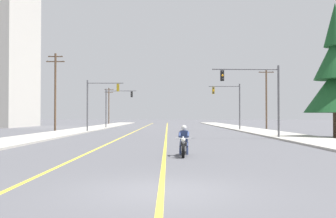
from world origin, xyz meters
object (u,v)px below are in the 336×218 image
at_px(utility_pole_right_far, 264,98).
at_px(conifer_tree_right_verge_near, 333,76).
at_px(traffic_signal_near_right, 257,89).
at_px(traffic_signal_near_left, 96,98).
at_px(utility_pole_left_far, 107,105).
at_px(motorcycle_with_rider, 182,144).
at_px(traffic_signal_mid_right, 229,100).
at_px(traffic_signal_mid_left, 113,102).
at_px(utility_pole_left_near, 53,89).

bearing_deg(utility_pole_right_far, conifer_tree_right_verge_near, -90.11).
bearing_deg(traffic_signal_near_right, conifer_tree_right_verge_near, 8.31).
bearing_deg(conifer_tree_right_verge_near, traffic_signal_near_right, -171.69).
distance_m(utility_pole_right_far, conifer_tree_right_verge_near, 23.46).
distance_m(traffic_signal_near_left, utility_pole_left_far, 45.22).
height_order(utility_pole_right_far, conifer_tree_right_verge_near, conifer_tree_right_verge_near).
height_order(motorcycle_with_rider, traffic_signal_mid_right, traffic_signal_mid_right).
bearing_deg(motorcycle_with_rider, traffic_signal_mid_left, 102.41).
relative_size(traffic_signal_near_left, utility_pole_left_far, 0.72).
relative_size(motorcycle_with_rider, traffic_signal_mid_left, 0.35).
distance_m(utility_pole_left_near, conifer_tree_right_verge_near, 33.04).
height_order(utility_pole_left_near, utility_pole_right_far, utility_pole_left_near).
height_order(traffic_signal_near_left, utility_pole_left_near, utility_pole_left_near).
xyz_separation_m(utility_pole_right_far, conifer_tree_right_verge_near, (-0.04, -23.45, 0.78)).
distance_m(traffic_signal_near_right, conifer_tree_right_verge_near, 7.13).
height_order(traffic_signal_near_right, traffic_signal_near_left, same).
distance_m(traffic_signal_near_right, traffic_signal_near_left, 20.89).
xyz_separation_m(motorcycle_with_rider, utility_pole_left_far, (-14.84, 72.14, 4.08)).
relative_size(motorcycle_with_rider, traffic_signal_mid_right, 0.35).
relative_size(traffic_signal_mid_right, utility_pole_right_far, 0.70).
distance_m(utility_pole_left_near, utility_pole_right_far, 30.20).
bearing_deg(utility_pole_left_near, conifer_tree_right_verge_near, -28.20).
xyz_separation_m(utility_pole_left_near, utility_pole_left_far, (0.40, 41.53, -0.69)).
xyz_separation_m(traffic_signal_mid_right, utility_pole_left_far, (-22.43, 39.95, 0.61)).
relative_size(traffic_signal_near_right, utility_pole_right_far, 0.70).
xyz_separation_m(traffic_signal_near_right, traffic_signal_mid_right, (0.65, 18.21, -0.10)).
relative_size(utility_pole_right_far, utility_pole_left_far, 1.03).
distance_m(utility_pole_right_far, utility_pole_left_far, 44.31).
distance_m(traffic_signal_mid_right, traffic_signal_mid_left, 19.02).
bearing_deg(conifer_tree_right_verge_near, utility_pole_left_near, 151.80).
bearing_deg(motorcycle_with_rider, traffic_signal_mid_right, 76.73).
bearing_deg(traffic_signal_near_left, utility_pole_left_near, 151.29).
relative_size(utility_pole_left_near, utility_pole_left_far, 1.16).
distance_m(traffic_signal_near_right, traffic_signal_mid_left, 31.70).
xyz_separation_m(motorcycle_with_rider, conifer_tree_right_verge_near, (13.88, 14.99, 4.84)).
height_order(traffic_signal_near_left, traffic_signal_mid_left, same).
bearing_deg(traffic_signal_near_left, traffic_signal_mid_left, 89.72).
bearing_deg(utility_pole_left_far, conifer_tree_right_verge_near, -63.32).
bearing_deg(traffic_signal_near_left, utility_pole_left_far, 97.21).
relative_size(traffic_signal_mid_right, conifer_tree_right_verge_near, 0.52).
bearing_deg(traffic_signal_near_right, motorcycle_with_rider, -116.41).
distance_m(motorcycle_with_rider, utility_pole_right_far, 41.08).
distance_m(traffic_signal_near_left, conifer_tree_right_verge_near, 26.15).
relative_size(traffic_signal_mid_right, utility_pole_left_near, 0.62).
distance_m(traffic_signal_near_right, utility_pole_right_far, 25.44).
distance_m(motorcycle_with_rider, utility_pole_left_far, 73.76).
distance_m(utility_pole_left_far, conifer_tree_right_verge_near, 63.96).
height_order(utility_pole_left_far, conifer_tree_right_verge_near, conifer_tree_right_verge_near).
height_order(utility_pole_left_near, conifer_tree_right_verge_near, conifer_tree_right_verge_near).
distance_m(traffic_signal_mid_right, utility_pole_left_far, 45.82).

